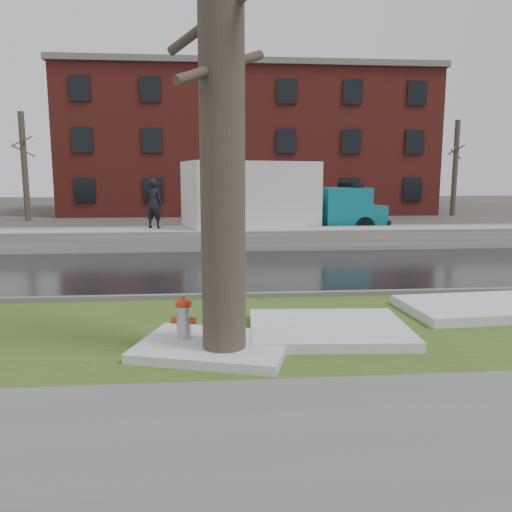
{
  "coord_description": "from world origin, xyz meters",
  "views": [
    {
      "loc": [
        -0.69,
        -9.6,
        2.64
      ],
      "look_at": [
        0.2,
        0.72,
        1.0
      ],
      "focal_mm": 35.0,
      "sensor_mm": 36.0,
      "label": 1
    }
  ],
  "objects": [
    {
      "name": "bg_tree_left",
      "position": [
        -12.0,
        22.0,
        3.33
      ],
      "size": [
        1.4,
        1.62,
        6.5
      ],
      "color": "brown",
      "rests_on": "ground"
    },
    {
      "name": "verge",
      "position": [
        0.0,
        -1.25,
        0.02
      ],
      "size": [
        60.0,
        4.5,
        0.04
      ],
      "primitive_type": "cube",
      "color": "#2E4B19",
      "rests_on": "ground"
    },
    {
      "name": "snow_patch_side",
      "position": [
        4.43,
        -0.59,
        0.13
      ],
      "size": [
        2.91,
        1.98,
        0.18
      ],
      "primitive_type": "cube",
      "rotation": [
        0.0,
        0.0,
        0.07
      ],
      "color": "silver",
      "rests_on": "verge"
    },
    {
      "name": "ground",
      "position": [
        0.0,
        0.0,
        0.0
      ],
      "size": [
        120.0,
        120.0,
        0.0
      ],
      "primitive_type": "plane",
      "color": "#47423D",
      "rests_on": "ground"
    },
    {
      "name": "sidewalk",
      "position": [
        0.0,
        -5.0,
        0.03
      ],
      "size": [
        60.0,
        3.0,
        0.05
      ],
      "primitive_type": "cube",
      "color": "slate",
      "rests_on": "ground"
    },
    {
      "name": "tree",
      "position": [
        -0.55,
        -2.55,
        4.03
      ],
      "size": [
        1.56,
        1.72,
        7.92
      ],
      "rotation": [
        0.0,
        0.0,
        0.42
      ],
      "color": "brown",
      "rests_on": "verge"
    },
    {
      "name": "curb",
      "position": [
        0.0,
        1.0,
        0.07
      ],
      "size": [
        60.0,
        0.15,
        0.14
      ],
      "primitive_type": "cube",
      "color": "slate",
      "rests_on": "ground"
    },
    {
      "name": "brick_building",
      "position": [
        2.0,
        30.0,
        5.0
      ],
      "size": [
        26.0,
        12.0,
        10.0
      ],
      "primitive_type": "cube",
      "color": "maroon",
      "rests_on": "ground"
    },
    {
      "name": "parking_lot",
      "position": [
        0.0,
        13.0,
        0.01
      ],
      "size": [
        60.0,
        9.0,
        0.03
      ],
      "primitive_type": "cube",
      "color": "slate",
      "rests_on": "ground"
    },
    {
      "name": "snowbank",
      "position": [
        0.0,
        8.7,
        0.38
      ],
      "size": [
        60.0,
        1.6,
        0.75
      ],
      "primitive_type": "cube",
      "color": "beige",
      "rests_on": "ground"
    },
    {
      "name": "road",
      "position": [
        0.0,
        4.5,
        0.01
      ],
      "size": [
        60.0,
        7.0,
        0.03
      ],
      "primitive_type": "cube",
      "color": "black",
      "rests_on": "ground"
    },
    {
      "name": "bg_tree_right",
      "position": [
        16.0,
        24.0,
        3.33
      ],
      "size": [
        1.4,
        1.62,
        6.5
      ],
      "color": "brown",
      "rests_on": "ground"
    },
    {
      "name": "bg_tree_center",
      "position": [
        -6.0,
        26.0,
        3.33
      ],
      "size": [
        1.4,
        1.62,
        6.5
      ],
      "color": "brown",
      "rests_on": "ground"
    },
    {
      "name": "snow_patch_near",
      "position": [
        1.21,
        -1.66,
        0.12
      ],
      "size": [
        2.72,
        2.16,
        0.16
      ],
      "primitive_type": "cube",
      "rotation": [
        0.0,
        0.0,
        -0.06
      ],
      "color": "silver",
      "rests_on": "verge"
    },
    {
      "name": "fire_hydrant",
      "position": [
        -1.16,
        -2.08,
        0.46
      ],
      "size": [
        0.39,
        0.35,
        0.8
      ],
      "rotation": [
        0.0,
        0.0,
        -0.17
      ],
      "color": "#AEB0B6",
      "rests_on": "verge"
    },
    {
      "name": "snow_patch_far",
      "position": [
        -0.71,
        -2.34,
        0.11
      ],
      "size": [
        2.57,
        2.17,
        0.14
      ],
      "primitive_type": "cube",
      "rotation": [
        0.0,
        0.0,
        -0.29
      ],
      "color": "silver",
      "rests_on": "verge"
    },
    {
      "name": "worker",
      "position": [
        -2.9,
        9.3,
        1.67
      ],
      "size": [
        0.77,
        0.61,
        1.85
      ],
      "primitive_type": "imported",
      "rotation": [
        0.0,
        0.0,
        2.86
      ],
      "color": "black",
      "rests_on": "snowbank"
    },
    {
      "name": "box_truck",
      "position": [
        1.81,
        10.4,
        1.72
      ],
      "size": [
        9.75,
        4.64,
        3.25
      ],
      "rotation": [
        0.0,
        0.0,
        0.31
      ],
      "color": "black",
      "rests_on": "ground"
    }
  ]
}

